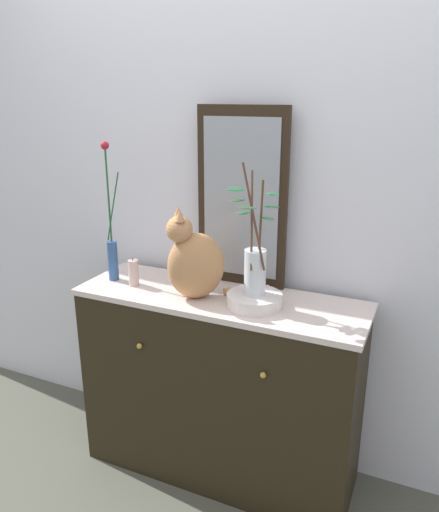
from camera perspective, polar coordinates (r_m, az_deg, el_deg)
name	(u,v)px	position (r m, az deg, el deg)	size (l,w,h in m)	color
ground_plane	(220,467)	(2.60, 0.00, -23.05)	(6.00, 6.00, 0.00)	#515346
wall_back	(245,190)	(2.25, 2.95, 7.55)	(4.40, 0.08, 2.60)	silver
sideboard	(219,387)	(2.33, 0.00, -14.77)	(1.26, 0.43, 0.89)	black
mirror_leaning	(242,199)	(2.16, 2.55, 6.61)	(0.41, 0.03, 0.78)	black
cat_sitting	(195,262)	(2.05, -2.85, -0.66)	(0.41, 0.33, 0.39)	tan
vase_slim_green	(112,246)	(2.30, -12.25, 1.18)	(0.09, 0.05, 0.63)	#2F5185
bowl_porcelain	(254,300)	(2.02, 4.03, -5.07)	(0.23, 0.23, 0.05)	silver
vase_glass_clear	(255,265)	(1.96, 4.08, -0.99)	(0.21, 0.21, 0.53)	silver
candle_pillar	(134,273)	(2.25, -9.85, -1.91)	(0.05, 0.05, 0.13)	#C5AEA3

